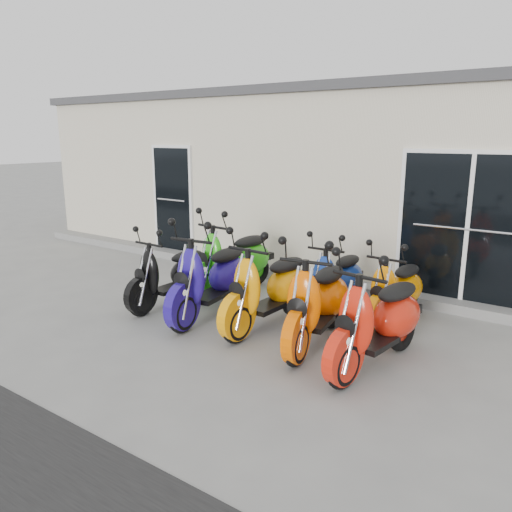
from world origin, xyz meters
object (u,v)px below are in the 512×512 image
(scooter_front_blue, at_px, (211,267))
(scooter_front_orange_b, at_px, (318,289))
(scooter_front_red, at_px, (379,307))
(scooter_back_yellow, at_px, (396,281))
(scooter_back_blue, at_px, (337,271))
(scooter_front_black, at_px, (170,265))
(scooter_front_orange_a, at_px, (269,277))
(scooter_back_green, at_px, (233,250))

(scooter_front_blue, bearing_deg, scooter_front_orange_b, -6.70)
(scooter_front_red, bearing_deg, scooter_back_yellow, 109.75)
(scooter_front_red, height_order, scooter_back_blue, scooter_front_red)
(scooter_front_orange_b, bearing_deg, scooter_front_black, 171.10)
(scooter_front_black, bearing_deg, scooter_front_orange_b, 0.50)
(scooter_front_black, xyz_separation_m, scooter_front_red, (3.32, -0.20, 0.08))
(scooter_front_black, distance_m, scooter_back_blue, 2.45)
(scooter_front_black, relative_size, scooter_front_orange_a, 0.89)
(scooter_back_blue, bearing_deg, scooter_front_black, -153.02)
(scooter_front_orange_b, distance_m, scooter_back_blue, 1.22)
(scooter_front_red, bearing_deg, scooter_front_blue, -176.30)
(scooter_front_orange_a, height_order, scooter_front_red, scooter_front_orange_a)
(scooter_front_black, distance_m, scooter_front_orange_b, 2.49)
(scooter_back_green, bearing_deg, scooter_back_yellow, 8.87)
(scooter_back_green, distance_m, scooter_back_blue, 1.77)
(scooter_front_black, xyz_separation_m, scooter_back_green, (0.40, 1.02, 0.09))
(scooter_front_black, distance_m, scooter_front_orange_a, 1.70)
(scooter_front_blue, relative_size, scooter_front_red, 1.04)
(scooter_back_blue, bearing_deg, scooter_back_green, -176.69)
(scooter_front_orange_a, bearing_deg, scooter_back_green, 147.74)
(scooter_front_black, relative_size, scooter_front_red, 0.89)
(scooter_front_red, relative_size, scooter_back_blue, 1.13)
(scooter_back_green, bearing_deg, scooter_back_blue, 9.90)
(scooter_back_green, distance_m, scooter_back_yellow, 2.63)
(scooter_front_red, bearing_deg, scooter_back_green, 165.21)
(scooter_front_orange_a, distance_m, scooter_front_orange_b, 0.80)
(scooter_front_orange_b, distance_m, scooter_back_yellow, 1.31)
(scooter_front_blue, bearing_deg, scooter_back_yellow, 21.69)
(scooter_front_orange_a, relative_size, scooter_back_green, 0.98)
(scooter_front_black, bearing_deg, scooter_back_green, 69.62)
(scooter_front_red, bearing_deg, scooter_back_blue, 138.35)
(scooter_front_orange_b, height_order, scooter_back_green, scooter_back_green)
(scooter_front_blue, height_order, scooter_front_red, scooter_front_blue)
(scooter_back_green, relative_size, scooter_back_blue, 1.15)
(scooter_back_green, height_order, scooter_back_yellow, scooter_back_green)
(scooter_back_green, bearing_deg, scooter_front_black, -105.83)
(scooter_front_orange_a, bearing_deg, scooter_back_yellow, 41.68)
(scooter_front_orange_b, xyz_separation_m, scooter_back_blue, (-0.32, 1.17, -0.09))
(scooter_back_green, relative_size, scooter_back_yellow, 1.17)
(scooter_front_orange_b, xyz_separation_m, scooter_front_red, (0.83, -0.17, -0.01))
(scooter_front_orange_b, relative_size, scooter_back_green, 0.99)
(scooter_front_black, relative_size, scooter_back_yellow, 1.03)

